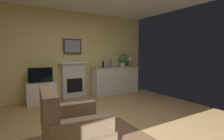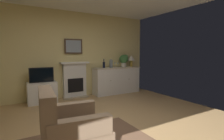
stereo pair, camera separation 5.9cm
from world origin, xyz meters
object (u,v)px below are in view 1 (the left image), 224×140
sideboard_cabinet (116,80)px  wine_glass_center (117,64)px  table_lamp (130,59)px  potted_plant_small (123,60)px  fireplace_unit (74,80)px  tv_set (41,75)px  wine_bottle (103,65)px  wine_glass_left (114,64)px  armchair (71,130)px  tv_cabinet (41,93)px  framed_picture (73,46)px  vase_decorative (110,63)px

sideboard_cabinet → wine_glass_center: wine_glass_center is taller
table_lamp → potted_plant_small: (-0.28, 0.05, -0.02)m
fireplace_unit → tv_set: fireplace_unit is taller
sideboard_cabinet → wine_glass_center: bearing=-53.3°
wine_bottle → tv_set: size_ratio=0.47×
table_lamp → sideboard_cabinet: bearing=-180.0°
wine_glass_left → potted_plant_small: size_ratio=0.38×
table_lamp → tv_set: size_ratio=0.65×
fireplace_unit → tv_set: (-0.98, -0.19, 0.23)m
armchair → tv_cabinet: bearing=88.6°
fireplace_unit → sideboard_cabinet: bearing=-7.2°
potted_plant_small → armchair: bearing=-134.0°
armchair → tv_set: bearing=88.6°
wine_glass_left → tv_set: wine_glass_left is taller
wine_glass_center → framed_picture: bearing=169.7°
tv_cabinet → tv_set: size_ratio=1.21×
wine_glass_left → tv_set: (-2.31, 0.02, -0.23)m
wine_glass_center → vase_decorative: vase_decorative is taller
vase_decorative → sideboard_cabinet: bearing=11.6°
wine_bottle → tv_cabinet: size_ratio=0.39×
wine_bottle → wine_glass_left: 0.41m
tv_set → potted_plant_small: 2.75m
tv_set → armchair: tv_set is taller
fireplace_unit → armchair: fireplace_unit is taller
vase_decorative → armchair: bearing=-128.4°
tv_set → sideboard_cabinet: bearing=0.2°
potted_plant_small → armchair: 4.09m
fireplace_unit → tv_set: size_ratio=1.77×
framed_picture → wine_bottle: 1.11m
framed_picture → table_lamp: 2.08m
sideboard_cabinet → potted_plant_small: bearing=7.7°
fireplace_unit → vase_decorative: vase_decorative is taller
fireplace_unit → potted_plant_small: 1.85m
sideboard_cabinet → armchair: size_ratio=1.80×
table_lamp → vase_decorative: (-0.86, -0.05, -0.14)m
table_lamp → wine_glass_center: (-0.59, -0.04, -0.16)m
fireplace_unit → sideboard_cabinet: (1.41, -0.18, -0.10)m
framed_picture → wine_glass_center: framed_picture is taller
tv_cabinet → potted_plant_small: 2.85m
sideboard_cabinet → wine_bottle: size_ratio=5.70×
framed_picture → potted_plant_small: framed_picture is taller
potted_plant_small → armchair: potted_plant_small is taller
table_lamp → wine_bottle: bearing=-179.6°
wine_glass_left → tv_cabinet: bearing=179.0°
wine_bottle → wine_glass_left: (0.41, -0.02, 0.01)m
wine_bottle → wine_glass_left: wine_bottle is taller
wine_bottle → vase_decorative: bearing=-10.0°
potted_plant_small → armchair: (-2.79, -2.89, -0.76)m
sideboard_cabinet → vase_decorative: bearing=-168.4°
tv_cabinet → armchair: (-0.07, -2.86, 0.09)m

